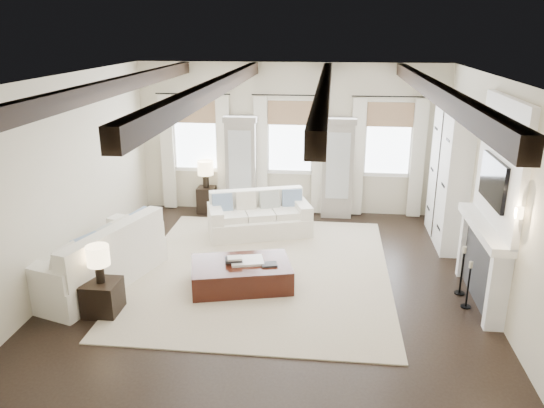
# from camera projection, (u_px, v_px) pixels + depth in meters

# --- Properties ---
(ground) EXTENTS (7.50, 7.50, 0.00)m
(ground) POSITION_uv_depth(u_px,v_px,m) (270.00, 289.00, 8.26)
(ground) COLOR black
(ground) RESTS_ON ground
(room_shell) EXTENTS (6.54, 7.54, 3.22)m
(room_shell) POSITION_uv_depth(u_px,v_px,m) (323.00, 159.00, 8.43)
(room_shell) COLOR beige
(room_shell) RESTS_ON ground
(area_rug) EXTENTS (4.15, 4.85, 0.02)m
(area_rug) POSITION_uv_depth(u_px,v_px,m) (263.00, 270.00, 8.87)
(area_rug) COLOR #C2B398
(area_rug) RESTS_ON ground
(sofa_back) EXTENTS (2.12, 1.44, 0.83)m
(sofa_back) POSITION_uv_depth(u_px,v_px,m) (259.00, 218.00, 10.37)
(sofa_back) COLOR white
(sofa_back) RESTS_ON ground
(sofa_left) EXTENTS (1.70, 2.54, 1.00)m
(sofa_left) POSITION_uv_depth(u_px,v_px,m) (99.00, 261.00, 8.29)
(sofa_left) COLOR white
(sofa_left) RESTS_ON ground
(ottoman) EXTENTS (1.71, 1.30, 0.40)m
(ottoman) POSITION_uv_depth(u_px,v_px,m) (241.00, 275.00, 8.27)
(ottoman) COLOR black
(ottoman) RESTS_ON ground
(tray) EXTENTS (0.58, 0.49, 0.04)m
(tray) POSITION_uv_depth(u_px,v_px,m) (247.00, 261.00, 8.25)
(tray) COLOR white
(tray) RESTS_ON ottoman
(book_lower) EXTENTS (0.30, 0.26, 0.04)m
(book_lower) POSITION_uv_depth(u_px,v_px,m) (234.00, 259.00, 8.20)
(book_lower) COLOR #262628
(book_lower) RESTS_ON tray
(book_upper) EXTENTS (0.26, 0.22, 0.03)m
(book_upper) POSITION_uv_depth(u_px,v_px,m) (235.00, 258.00, 8.17)
(book_upper) COLOR beige
(book_upper) RESTS_ON book_lower
(book_loose) EXTENTS (0.28, 0.23, 0.03)m
(book_loose) POSITION_uv_depth(u_px,v_px,m) (269.00, 264.00, 8.13)
(book_loose) COLOR #262628
(book_loose) RESTS_ON ottoman
(side_table_front) EXTENTS (0.48, 0.48, 0.48)m
(side_table_front) POSITION_uv_depth(u_px,v_px,m) (103.00, 297.00, 7.50)
(side_table_front) COLOR black
(side_table_front) RESTS_ON ground
(lamp_front) EXTENTS (0.32, 0.32, 0.55)m
(lamp_front) POSITION_uv_depth(u_px,v_px,m) (98.00, 258.00, 7.30)
(lamp_front) COLOR black
(lamp_front) RESTS_ON side_table_front
(side_table_back) EXTENTS (0.38, 0.38, 0.57)m
(side_table_back) POSITION_uv_depth(u_px,v_px,m) (207.00, 200.00, 11.62)
(side_table_back) COLOR black
(side_table_back) RESTS_ON ground
(lamp_back) EXTENTS (0.34, 0.34, 0.59)m
(lamp_back) POSITION_uv_depth(u_px,v_px,m) (205.00, 169.00, 11.40)
(lamp_back) COLOR black
(lamp_back) RESTS_ON side_table_back
(candlestick_near) EXTENTS (0.15, 0.15, 0.72)m
(candlestick_near) POSITION_uv_depth(u_px,v_px,m) (468.00, 289.00, 7.63)
(candlestick_near) COLOR black
(candlestick_near) RESTS_ON ground
(candlestick_far) EXTENTS (0.16, 0.16, 0.78)m
(candlestick_far) POSITION_uv_depth(u_px,v_px,m) (462.00, 274.00, 8.01)
(candlestick_far) COLOR black
(candlestick_far) RESTS_ON ground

